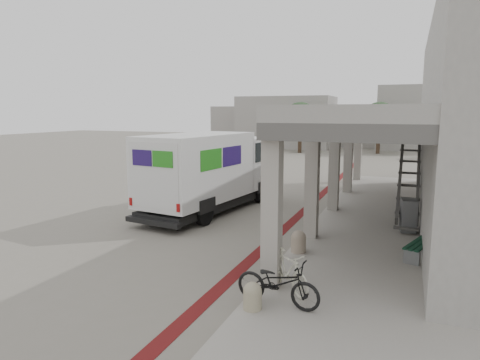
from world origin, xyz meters
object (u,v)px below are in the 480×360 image
at_px(fedex_truck, 210,170).
at_px(bicycle_black, 278,283).
at_px(bench, 422,245).
at_px(bicycle_cream, 288,271).
at_px(utility_cabinet, 408,215).

height_order(fedex_truck, bicycle_black, fedex_truck).
bearing_deg(fedex_truck, bench, -14.88).
distance_m(fedex_truck, bicycle_cream, 8.30).
distance_m(bench, bicycle_black, 4.94).
relative_size(fedex_truck, utility_cabinet, 7.17).
bearing_deg(bench, bicycle_black, -104.36).
height_order(bench, bicycle_cream, bicycle_cream).
bearing_deg(bench, utility_cabinet, 117.13).
bearing_deg(utility_cabinet, bicycle_black, -117.41).
height_order(utility_cabinet, bicycle_black, utility_cabinet).
bearing_deg(bicycle_black, fedex_truck, 40.67).
xyz_separation_m(fedex_truck, utility_cabinet, (7.29, -0.69, -1.00)).
bearing_deg(bicycle_cream, bench, 2.03).
height_order(fedex_truck, bench, fedex_truck).
height_order(bench, bicycle_black, bicycle_black).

